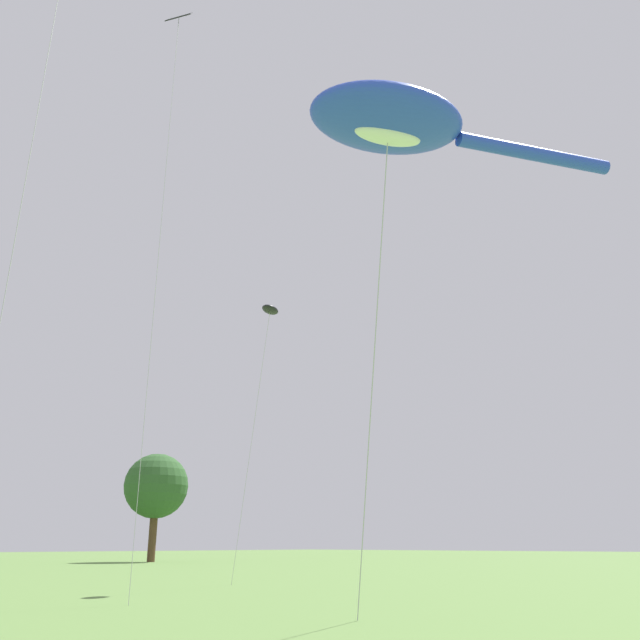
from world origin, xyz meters
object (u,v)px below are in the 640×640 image
big_show_kite (396,122)px  small_kite_triangle_green (270,311)px  small_kite_streamer_purple (177,37)px  tree_oak_left (156,486)px

big_show_kite → small_kite_triangle_green: small_kite_triangle_green is taller
small_kite_streamer_purple → tree_oak_left: (26.72, 37.57, -14.68)m
small_kite_triangle_green → tree_oak_left: size_ratio=1.17×
small_kite_streamer_purple → small_kite_triangle_green: bearing=140.9°
small_kite_streamer_purple → small_kite_triangle_green: size_ratio=1.97×
tree_oak_left → big_show_kite: bearing=-119.9°
small_kite_streamer_purple → tree_oak_left: size_ratio=2.30×
small_kite_streamer_purple → small_kite_triangle_green: (6.78, 1.12, -10.08)m
small_kite_triangle_green → tree_oak_left: small_kite_triangle_green is taller
big_show_kite → small_kite_triangle_green: bearing=-92.9°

